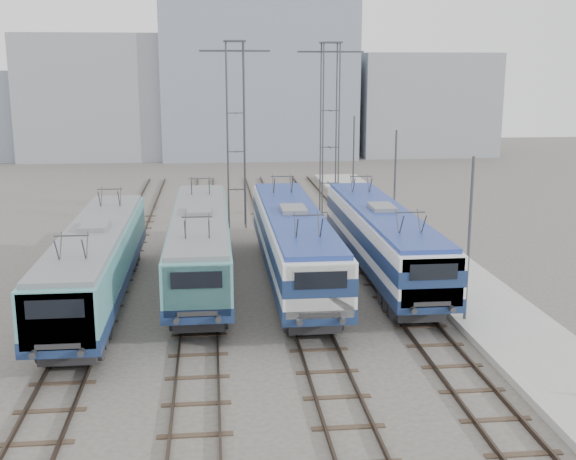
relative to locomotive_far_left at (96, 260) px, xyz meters
The scene contains 14 objects.
ground 9.34m from the locomotive_far_left, 42.00° to the right, with size 160.00×160.00×0.00m, color #514C47.
platform 17.18m from the locomotive_far_left, ahead, with size 4.00×70.00×0.30m, color #9E9E99.
locomotive_far_left is the anchor object (origin of this frame).
locomotive_center_left 5.30m from the locomotive_far_left, 31.87° to the left, with size 2.75×17.37×3.27m.
locomotive_center_right 9.30m from the locomotive_far_left, 14.59° to the left, with size 2.82×17.82×3.35m.
locomotive_far_right 13.82m from the locomotive_far_left, 12.44° to the left, with size 2.73×17.26×3.24m.
catenary_tower_west 17.87m from the locomotive_far_left, 67.03° to the left, with size 4.50×1.20×12.00m.
catenary_tower_east 22.74m from the locomotive_far_left, 53.52° to the left, with size 4.50×1.20×12.00m.
mast_front 15.94m from the locomotive_far_left, 14.88° to the right, with size 0.12×0.12×7.00m, color #3F4247.
mast_mid 17.33m from the locomotive_far_left, 27.30° to the left, with size 0.12×0.12×7.00m, color #3F4247.
mast_rear 25.19m from the locomotive_far_left, 52.39° to the left, with size 0.12×0.12×7.00m, color #3F4247.
building_west 56.60m from the locomotive_far_left, 97.39° to the left, with size 18.00×12.00×14.00m, color gray.
building_center 57.36m from the locomotive_far_left, 79.12° to the left, with size 22.00×14.00×18.00m, color gray.
building_east 63.93m from the locomotive_far_left, 61.19° to the left, with size 16.00×12.00×12.00m, color gray.
Camera 1 is at (-1.57, -25.17, 10.40)m, focal length 45.00 mm.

